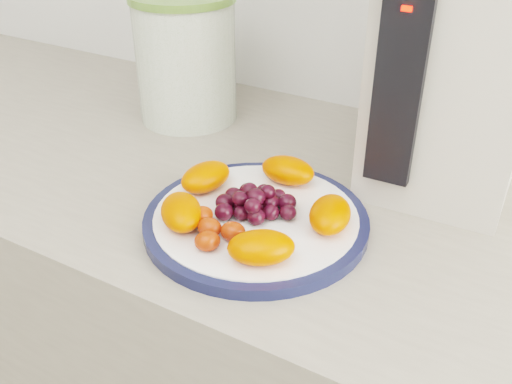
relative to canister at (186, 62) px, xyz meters
The scene contains 8 objects.
counter 0.60m from the canister, 29.66° to the right, with size 3.50×0.60×0.90m, color gray.
plate_rim 0.37m from the canister, 41.07° to the right, with size 0.28×0.28×0.01m, color #161B3D.
plate_face 0.37m from the canister, 41.07° to the right, with size 0.26×0.26×0.02m, color white.
canister is the anchor object (origin of this frame).
appliance_body 0.45m from the canister, ahead, with size 0.19×0.26×0.33m, color beige.
appliance_panel 0.42m from the canister, 16.97° to the right, with size 0.06×0.02×0.24m, color black.
appliance_led 0.45m from the canister, 18.30° to the right, with size 0.01×0.01×0.01m, color #FF0C05.
fruit_plate 0.37m from the canister, 42.18° to the right, with size 0.24×0.24×0.04m.
Camera 1 is at (0.37, 0.56, 1.31)m, focal length 40.00 mm.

